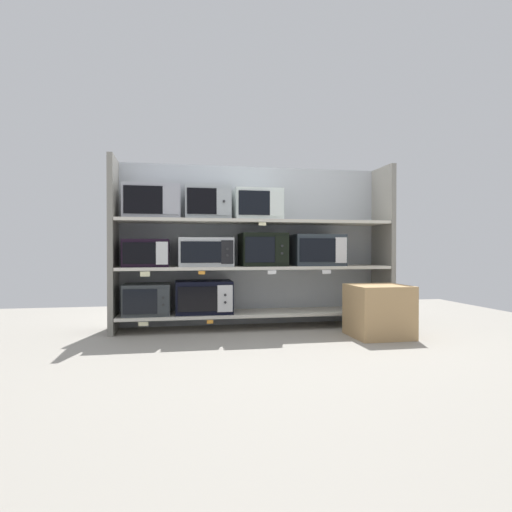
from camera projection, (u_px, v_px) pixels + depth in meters
The scene contains 24 objects.
ground at pixel (279, 351), 3.39m from camera, with size 6.68×6.00×0.02m, color gray.
back_panel at pixel (252, 245), 4.61m from camera, with size 2.88×0.04×1.65m, color #9EA3A8.
upright_left at pixel (113, 245), 4.11m from camera, with size 0.05×0.46×1.65m, color gray.
upright_right at pixel (383, 245), 4.61m from camera, with size 0.05×0.46×1.65m, color gray.
shelf_0 at pixel (256, 313), 4.37m from camera, with size 2.68×0.46×0.03m, color beige.
microwave_0 at pixel (147, 299), 4.17m from camera, with size 0.44×0.42×0.29m.
microwave_1 at pixel (204, 297), 4.27m from camera, with size 0.54×0.41×0.32m.
price_tag_0 at pixel (143, 324), 3.94m from camera, with size 0.09×0.00×0.04m, color beige.
price_tag_1 at pixel (210, 322), 4.05m from camera, with size 0.06×0.00×0.03m, color orange.
shelf_1 at pixel (256, 267), 4.36m from camera, with size 2.68×0.46×0.03m, color beige.
microwave_2 at pixel (146, 253), 4.16m from camera, with size 0.43×0.41×0.26m.
microwave_3 at pixel (205, 252), 4.27m from camera, with size 0.52×0.40×0.28m.
microwave_4 at pixel (263, 250), 4.37m from camera, with size 0.45×0.43×0.33m.
microwave_5 at pixel (317, 250), 4.47m from camera, with size 0.51×0.40×0.32m.
price_tag_2 at pixel (145, 274), 3.94m from camera, with size 0.09×0.00×0.05m, color beige.
price_tag_3 at pixel (202, 273), 4.03m from camera, with size 0.06×0.00×0.03m, color orange.
price_tag_4 at pixel (272, 272), 4.16m from camera, with size 0.08×0.00×0.04m, color white.
price_tag_5 at pixel (327, 272), 4.26m from camera, with size 0.09×0.00×0.04m, color white.
shelf_2 at pixel (256, 222), 4.36m from camera, with size 2.68×0.46×0.03m, color beige.
microwave_6 at pixel (152, 202), 4.17m from camera, with size 0.53×0.35×0.33m.
microwave_7 at pixel (207, 203), 4.26m from camera, with size 0.44×0.35×0.33m.
microwave_8 at pixel (257, 205), 4.35m from camera, with size 0.46×0.41×0.30m.
price_tag_6 at pixel (262, 224), 4.13m from camera, with size 0.07×0.00×0.03m, color beige.
shipping_carton at pixel (379, 311), 3.90m from camera, with size 0.49×0.49×0.46m, color tan.
Camera 1 is at (-0.80, -4.29, 0.77)m, focal length 30.62 mm.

